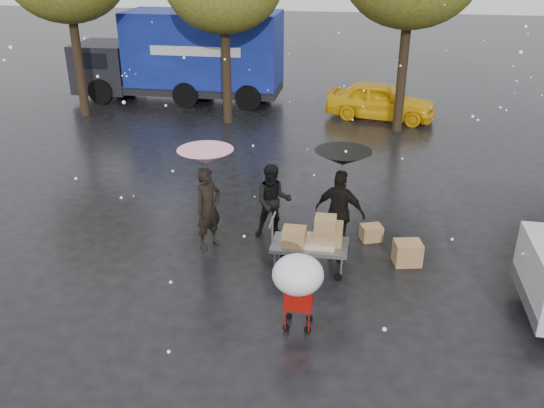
% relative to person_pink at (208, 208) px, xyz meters
% --- Properties ---
extents(ground, '(90.00, 90.00, 0.00)m').
position_rel_person_pink_xyz_m(ground, '(1.72, -0.95, -0.90)').
color(ground, black).
rests_on(ground, ground).
extents(person_pink, '(0.72, 0.78, 1.79)m').
position_rel_person_pink_xyz_m(person_pink, '(0.00, 0.00, 0.00)').
color(person_pink, black).
rests_on(person_pink, ground).
extents(person_middle, '(0.94, 0.80, 1.68)m').
position_rel_person_pink_xyz_m(person_middle, '(1.27, 0.68, -0.05)').
color(person_middle, black).
rests_on(person_middle, ground).
extents(person_black, '(1.16, 0.73, 1.83)m').
position_rel_person_pink_xyz_m(person_black, '(2.75, 0.21, 0.02)').
color(person_black, black).
rests_on(person_black, ground).
extents(umbrella_pink, '(1.15, 1.15, 2.20)m').
position_rel_person_pink_xyz_m(umbrella_pink, '(0.00, 0.00, 1.16)').
color(umbrella_pink, '#4C4C4C').
rests_on(umbrella_pink, ground).
extents(umbrella_black, '(1.13, 1.13, 2.26)m').
position_rel_person_pink_xyz_m(umbrella_black, '(2.75, 0.21, 1.21)').
color(umbrella_black, '#4C4C4C').
rests_on(umbrella_black, ground).
extents(vendor_cart, '(1.52, 0.80, 1.27)m').
position_rel_person_pink_xyz_m(vendor_cart, '(2.30, -0.63, -0.17)').
color(vendor_cart, slate).
rests_on(vendor_cart, ground).
extents(shopping_cart, '(0.84, 0.84, 1.46)m').
position_rel_person_pink_xyz_m(shopping_cart, '(2.24, -2.67, 0.17)').
color(shopping_cart, '#B5100A').
rests_on(shopping_cart, ground).
extents(blue_truck, '(8.30, 2.60, 3.50)m').
position_rel_person_pink_xyz_m(blue_truck, '(-4.19, 11.85, 0.86)').
color(blue_truck, navy).
rests_on(blue_truck, ground).
extents(box_ground_near, '(0.62, 0.53, 0.49)m').
position_rel_person_pink_xyz_m(box_ground_near, '(4.16, -0.06, -0.65)').
color(box_ground_near, '#8E623E').
rests_on(box_ground_near, ground).
extents(box_ground_far, '(0.53, 0.48, 0.34)m').
position_rel_person_pink_xyz_m(box_ground_far, '(3.43, 0.85, -0.72)').
color(box_ground_far, '#8E623E').
rests_on(box_ground_far, ground).
extents(yellow_taxi, '(4.18, 2.34, 1.34)m').
position_rel_person_pink_xyz_m(yellow_taxi, '(3.64, 10.41, -0.22)').
color(yellow_taxi, yellow).
rests_on(yellow_taxi, ground).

